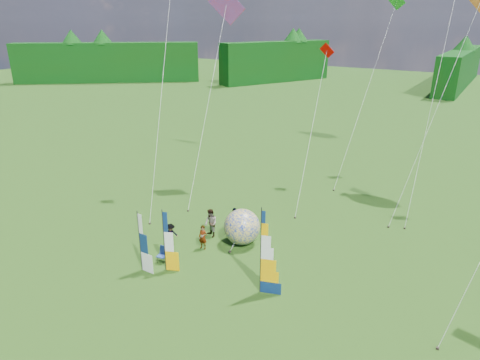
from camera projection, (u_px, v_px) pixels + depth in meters
The scene contains 17 objects.
ground at pixel (213, 317), 20.39m from camera, with size 220.00×220.00×0.00m, color #315012.
treeline_ring at pixel (211, 243), 18.97m from camera, with size 210.00×210.00×8.00m, color #0D360A, non-canonical shape.
feather_banner_main at pixel (261, 253), 21.42m from camera, with size 1.26×0.10×4.65m, color navy, non-canonical shape.
side_banner_left at pixel (164, 242), 23.55m from camera, with size 1.00×0.10×3.62m, color #F1A601, non-canonical shape.
side_banner_far at pixel (140, 242), 23.56m from camera, with size 1.04×0.10×3.52m, color white, non-canonical shape.
bol_inflatable at pixel (242, 227), 26.67m from camera, with size 2.28×2.28×2.28m, color #001B8A.
spectator_a at pixel (203, 237), 26.16m from camera, with size 0.56×0.37×1.54m, color #66594C.
spectator_b at pixel (211, 223), 27.57m from camera, with size 0.92×0.45×1.90m, color #66594C.
spectator_c at pixel (171, 235), 26.50m from camera, with size 0.97×0.36×1.50m, color #66594C.
spectator_d at pixel (235, 220), 28.25m from camera, with size 0.99×0.41×1.70m, color #66594C.
camp_chair at pixel (162, 255), 24.81m from camera, with size 0.55×0.55×0.95m, color navy, non-canonical shape.
kite_whale at pixel (439, 66), 29.56m from camera, with size 4.29×14.55×20.48m, color black, non-canonical shape.
kite_rainbow_delta at pixel (207, 89), 31.84m from camera, with size 6.45×12.50×16.77m, color red, non-canonical shape.
small_kite_red at pixel (312, 123), 32.09m from camera, with size 3.83×10.55×11.94m, color #CE0300, non-canonical shape.
small_kite_orange at pixel (435, 107), 28.64m from camera, with size 4.77×9.78×15.52m, color orange, non-canonical shape.
small_kite_pink at pixel (161, 88), 30.10m from camera, with size 5.33×9.58×17.49m, color #F0559D, non-canonical shape.
small_kite_green at pixel (366, 87), 35.56m from camera, with size 3.58×11.07×15.88m, color green, non-canonical shape.
Camera 1 is at (10.04, -13.46, 13.36)m, focal length 32.00 mm.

